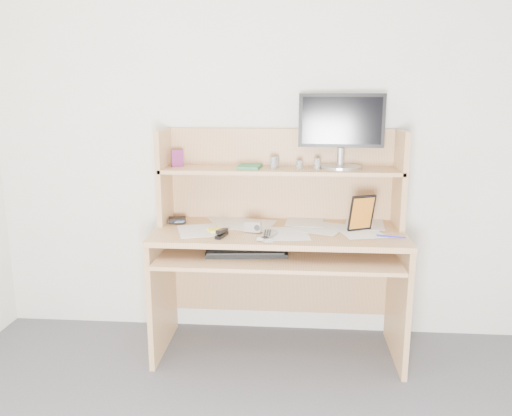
# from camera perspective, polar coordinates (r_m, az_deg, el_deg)

# --- Properties ---
(back_wall) EXTENTS (3.60, 0.04, 2.50)m
(back_wall) POSITION_cam_1_polar(r_m,az_deg,el_deg) (3.05, 2.91, 8.16)
(back_wall) COLOR white
(back_wall) RESTS_ON floor
(desk) EXTENTS (1.40, 0.70, 1.30)m
(desk) POSITION_cam_1_polar(r_m,az_deg,el_deg) (2.91, 2.66, -3.16)
(desk) COLOR tan
(desk) RESTS_ON floor
(paper_clutter) EXTENTS (1.32, 0.54, 0.01)m
(paper_clutter) POSITION_cam_1_polar(r_m,az_deg,el_deg) (2.82, 2.62, -2.46)
(paper_clutter) COLOR silver
(paper_clutter) RESTS_ON desk
(keyboard) EXTENTS (0.45, 0.20, 0.03)m
(keyboard) POSITION_cam_1_polar(r_m,az_deg,el_deg) (2.71, -1.08, -5.04)
(keyboard) COLOR black
(keyboard) RESTS_ON desk
(tv_remote) EXTENTS (0.10, 0.19, 0.02)m
(tv_remote) POSITION_cam_1_polar(r_m,az_deg,el_deg) (2.66, 1.32, -3.12)
(tv_remote) COLOR gray
(tv_remote) RESTS_ON paper_clutter
(flip_phone) EXTENTS (0.08, 0.10, 0.02)m
(flip_phone) POSITION_cam_1_polar(r_m,az_deg,el_deg) (2.59, 1.05, -3.48)
(flip_phone) COLOR #B8B9BB
(flip_phone) RESTS_ON paper_clutter
(stapler) EXTENTS (0.06, 0.12, 0.04)m
(stapler) POSITION_cam_1_polar(r_m,az_deg,el_deg) (2.68, -3.94, -2.82)
(stapler) COLOR black
(stapler) RESTS_ON paper_clutter
(wallet) EXTENTS (0.12, 0.10, 0.03)m
(wallet) POSITION_cam_1_polar(r_m,az_deg,el_deg) (3.01, -8.98, -1.32)
(wallet) COLOR black
(wallet) RESTS_ON paper_clutter
(sticky_note_pad) EXTENTS (0.11, 0.11, 0.01)m
(sticky_note_pad) POSITION_cam_1_polar(r_m,az_deg,el_deg) (2.81, -4.61, -2.50)
(sticky_note_pad) COLOR #F9EB41
(sticky_note_pad) RESTS_ON desk
(digital_camera) EXTENTS (0.10, 0.05, 0.06)m
(digital_camera) POSITION_cam_1_polar(r_m,az_deg,el_deg) (2.75, -0.37, -2.15)
(digital_camera) COLOR #B5B4B7
(digital_camera) RESTS_ON paper_clutter
(game_case) EXTENTS (0.14, 0.07, 0.20)m
(game_case) POSITION_cam_1_polar(r_m,az_deg,el_deg) (2.81, 11.99, -0.56)
(game_case) COLOR black
(game_case) RESTS_ON paper_clutter
(blue_pen) EXTENTS (0.15, 0.05, 0.01)m
(blue_pen) POSITION_cam_1_polar(r_m,az_deg,el_deg) (2.75, 15.17, -3.16)
(blue_pen) COLOR #1A1AC5
(blue_pen) RESTS_ON paper_clutter
(card_box) EXTENTS (0.07, 0.06, 0.10)m
(card_box) POSITION_cam_1_polar(r_m,az_deg,el_deg) (3.00, -8.99, 5.64)
(card_box) COLOR #9D2515
(card_box) RESTS_ON desk
(shelf_book) EXTENTS (0.14, 0.18, 0.02)m
(shelf_book) POSITION_cam_1_polar(r_m,az_deg,el_deg) (2.90, -0.73, 4.74)
(shelf_book) COLOR #307A4B
(shelf_book) RESTS_ON desk
(chip_stack_a) EXTENTS (0.05, 0.05, 0.06)m
(chip_stack_a) POSITION_cam_1_polar(r_m,az_deg,el_deg) (2.95, 2.20, 5.30)
(chip_stack_a) COLOR black
(chip_stack_a) RESTS_ON desk
(chip_stack_b) EXTENTS (0.04, 0.04, 0.06)m
(chip_stack_b) POSITION_cam_1_polar(r_m,az_deg,el_deg) (2.89, 7.00, 5.05)
(chip_stack_b) COLOR white
(chip_stack_b) RESTS_ON desk
(chip_stack_c) EXTENTS (0.04, 0.04, 0.05)m
(chip_stack_c) POSITION_cam_1_polar(r_m,az_deg,el_deg) (2.89, 4.96, 4.98)
(chip_stack_c) COLOR black
(chip_stack_c) RESTS_ON desk
(chip_stack_d) EXTENTS (0.05, 0.05, 0.07)m
(chip_stack_d) POSITION_cam_1_polar(r_m,az_deg,el_deg) (2.89, 1.99, 5.20)
(chip_stack_d) COLOR white
(chip_stack_d) RESTS_ON desk
(monitor) EXTENTS (0.49, 0.25, 0.42)m
(monitor) POSITION_cam_1_polar(r_m,az_deg,el_deg) (2.94, 9.72, 8.94)
(monitor) COLOR #A5A6AA
(monitor) RESTS_ON desk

